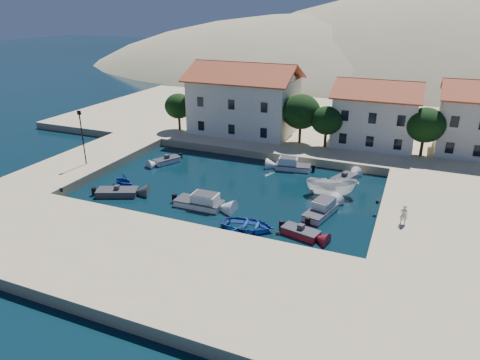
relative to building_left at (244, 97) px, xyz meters
name	(u,v)px	position (x,y,z in m)	size (l,w,h in m)	color
ground	(185,232)	(6.00, -28.00, -5.94)	(400.00, 400.00, 0.00)	black
quay_south	(144,263)	(6.00, -34.00, -5.44)	(52.00, 12.00, 1.00)	#CBB58B
quay_east	(445,219)	(26.50, -18.00, -5.44)	(11.00, 20.00, 1.00)	#CBB58B
quay_west	(89,161)	(-13.00, -18.00, -5.44)	(8.00, 20.00, 1.00)	#CBB58B
quay_north	(314,123)	(8.00, 10.00, -5.44)	(80.00, 36.00, 1.00)	#CBB58B
hills	(425,138)	(26.64, 95.62, -29.34)	(254.00, 176.00, 99.00)	tan
building_left	(244,97)	(0.00, 0.00, 0.00)	(14.70, 9.45, 9.70)	beige
building_mid	(376,112)	(18.00, 1.00, -0.71)	(10.50, 8.40, 8.30)	beige
building_right	(480,117)	(30.00, 2.00, -0.46)	(9.45, 8.40, 8.80)	beige
trees	(312,116)	(10.51, -2.54, -1.10)	(37.30, 5.30, 6.45)	#382314
lamppost	(82,132)	(-11.50, -20.00, -1.18)	(0.35, 0.25, 6.22)	black
bollards	(233,207)	(8.80, -24.13, -4.79)	(29.36, 9.56, 0.30)	black
motorboat_grey_sw	(117,192)	(-4.16, -23.96, -5.64)	(4.45, 3.26, 1.25)	#37363C
cabin_cruiser_south	(199,202)	(4.79, -23.08, -5.46)	(4.70, 2.04, 1.60)	white
rowboat_south	(248,229)	(10.77, -25.45, -5.94)	(3.35, 4.68, 0.97)	#1B4398
motorboat_red_se	(301,232)	(15.31, -24.81, -5.64)	(3.42, 2.13, 1.25)	maroon
cabin_cruiser_east	(321,211)	(16.00, -20.43, -5.46)	(2.73, 4.64, 1.60)	white
boat_east	(331,195)	(15.95, -15.50, -5.94)	(1.92, 5.11, 1.97)	white
motorboat_white_ne	(344,179)	(16.53, -11.33, -5.64)	(2.76, 3.78, 1.25)	white
rowboat_west	(124,186)	(-5.04, -21.78, -5.94)	(2.52, 2.92, 1.54)	#1B4398
motorboat_white_west	(167,161)	(-4.59, -13.74, -5.64)	(2.81, 3.64, 1.25)	white
cabin_cruiser_north	(293,166)	(10.30, -9.96, -5.46)	(4.32, 2.30, 1.60)	white
pedestrian	(404,215)	(23.07, -21.30, -4.08)	(0.62, 0.41, 1.71)	beige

